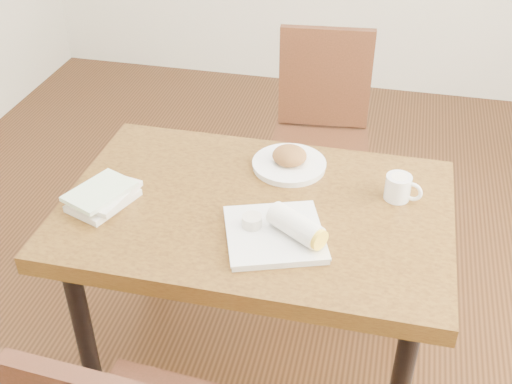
% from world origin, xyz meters
% --- Properties ---
extents(ground, '(4.00, 5.00, 0.01)m').
position_xyz_m(ground, '(0.00, 0.00, -0.01)').
color(ground, '#472814').
rests_on(ground, ground).
extents(table, '(1.20, 0.79, 0.75)m').
position_xyz_m(table, '(0.00, 0.00, 0.66)').
color(table, brown).
rests_on(table, ground).
extents(chair_far, '(0.46, 0.46, 0.95)m').
position_xyz_m(chair_far, '(0.08, 0.90, 0.55)').
color(chair_far, '#4D2616').
rests_on(chair_far, ground).
extents(plate_scone, '(0.25, 0.25, 0.08)m').
position_xyz_m(plate_scone, '(0.06, 0.23, 0.77)').
color(plate_scone, white).
rests_on(plate_scone, table).
extents(coffee_mug, '(0.12, 0.08, 0.08)m').
position_xyz_m(coffee_mug, '(0.43, 0.14, 0.79)').
color(coffee_mug, white).
rests_on(coffee_mug, table).
extents(plate_burrito, '(0.35, 0.35, 0.09)m').
position_xyz_m(plate_burrito, '(0.11, -0.14, 0.78)').
color(plate_burrito, white).
rests_on(plate_burrito, table).
extents(book_stack, '(0.21, 0.24, 0.05)m').
position_xyz_m(book_stack, '(-0.46, -0.10, 0.78)').
color(book_stack, white).
rests_on(book_stack, table).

